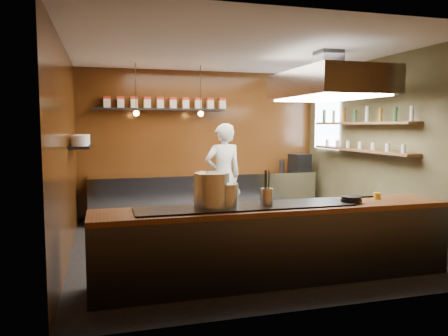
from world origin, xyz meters
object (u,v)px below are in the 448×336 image
object	(u,v)px
stockpot_large	(212,190)
stockpot_small	(226,195)
extractor_hood	(328,84)
espresso_machine	(300,163)
chef	(223,176)

from	to	relation	value
stockpot_large	stockpot_small	world-z (taller)	stockpot_large
extractor_hood	stockpot_small	bearing A→B (deg)	-148.22
espresso_machine	extractor_hood	bearing A→B (deg)	-118.80
stockpot_large	chef	xyz separation A→B (m)	(0.93, 2.85, -0.18)
espresso_machine	chef	size ratio (longest dim) A/B	0.19
stockpot_large	chef	distance (m)	3.01
espresso_machine	chef	bearing A→B (deg)	-168.66
extractor_hood	chef	size ratio (longest dim) A/B	1.04
espresso_machine	stockpot_large	bearing A→B (deg)	-139.88
chef	stockpot_large	bearing A→B (deg)	64.84
stockpot_large	espresso_machine	world-z (taller)	stockpot_large
stockpot_large	stockpot_small	xyz separation A→B (m)	(0.17, -0.03, -0.06)
espresso_machine	chef	xyz separation A→B (m)	(-1.93, -0.84, -0.13)
chef	stockpot_small	bearing A→B (deg)	68.03
extractor_hood	espresso_machine	xyz separation A→B (m)	(0.76, 2.51, -1.42)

